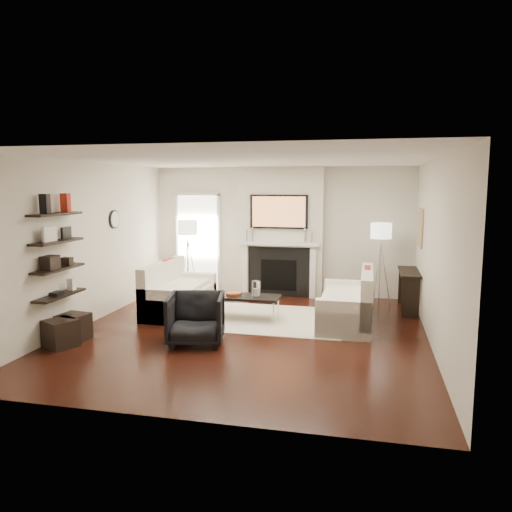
% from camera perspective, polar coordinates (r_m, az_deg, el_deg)
% --- Properties ---
extents(room_envelope, '(6.00, 6.00, 6.00)m').
position_cam_1_polar(room_envelope, '(7.69, -0.99, 0.87)').
color(room_envelope, black).
rests_on(room_envelope, ground).
extents(chimney_breast, '(1.80, 0.25, 2.70)m').
position_cam_1_polar(chimney_breast, '(10.48, 2.77, 2.78)').
color(chimney_breast, silver).
rests_on(chimney_breast, floor).
extents(fireplace_surround, '(1.30, 0.02, 1.04)m').
position_cam_1_polar(fireplace_surround, '(10.46, 2.61, -1.82)').
color(fireplace_surround, black).
rests_on(fireplace_surround, floor).
extents(firebox, '(0.75, 0.02, 0.65)m').
position_cam_1_polar(firebox, '(10.47, 2.60, -2.20)').
color(firebox, black).
rests_on(firebox, floor).
extents(mantel_pilaster_l, '(0.12, 0.08, 1.10)m').
position_cam_1_polar(mantel_pilaster_l, '(10.58, -1.26, -1.54)').
color(mantel_pilaster_l, white).
rests_on(mantel_pilaster_l, floor).
extents(mantel_pilaster_r, '(0.12, 0.08, 1.10)m').
position_cam_1_polar(mantel_pilaster_r, '(10.33, 6.51, -1.82)').
color(mantel_pilaster_r, white).
rests_on(mantel_pilaster_r, floor).
extents(mantel_shelf, '(1.70, 0.18, 0.07)m').
position_cam_1_polar(mantel_shelf, '(10.33, 2.58, 1.42)').
color(mantel_shelf, white).
rests_on(mantel_shelf, chimney_breast).
extents(tv_body, '(1.20, 0.06, 0.70)m').
position_cam_1_polar(tv_body, '(10.30, 2.63, 5.08)').
color(tv_body, black).
rests_on(tv_body, chimney_breast).
extents(tv_screen, '(1.10, 0.00, 0.62)m').
position_cam_1_polar(tv_screen, '(10.26, 2.59, 5.08)').
color(tv_screen, '#BF723F').
rests_on(tv_screen, tv_body).
extents(candlestick_l_tall, '(0.04, 0.04, 0.30)m').
position_cam_1_polar(candlestick_l_tall, '(10.43, -0.38, 2.51)').
color(candlestick_l_tall, silver).
rests_on(candlestick_l_tall, mantel_shelf).
extents(candlestick_l_short, '(0.04, 0.04, 0.24)m').
position_cam_1_polar(candlestick_l_short, '(10.46, -1.08, 2.36)').
color(candlestick_l_short, silver).
rests_on(candlestick_l_short, mantel_shelf).
extents(candlestick_r_tall, '(0.04, 0.04, 0.30)m').
position_cam_1_polar(candlestick_r_tall, '(10.23, 5.63, 2.37)').
color(candlestick_r_tall, silver).
rests_on(candlestick_r_tall, mantel_shelf).
extents(candlestick_r_short, '(0.04, 0.04, 0.24)m').
position_cam_1_polar(candlestick_r_short, '(10.22, 6.35, 2.18)').
color(candlestick_r_short, silver).
rests_on(candlestick_r_short, mantel_shelf).
extents(hallway_panel, '(0.90, 0.02, 2.10)m').
position_cam_1_polar(hallway_panel, '(11.09, -6.61, 1.47)').
color(hallway_panel, white).
rests_on(hallway_panel, floor).
extents(door_trim_l, '(0.06, 0.06, 2.16)m').
position_cam_1_polar(door_trim_l, '(11.24, -8.95, 1.51)').
color(door_trim_l, white).
rests_on(door_trim_l, floor).
extents(door_trim_r, '(0.06, 0.06, 2.16)m').
position_cam_1_polar(door_trim_r, '(10.92, -4.26, 1.40)').
color(door_trim_r, white).
rests_on(door_trim_r, floor).
extents(door_trim_top, '(1.02, 0.06, 0.06)m').
position_cam_1_polar(door_trim_top, '(11.00, -6.73, 7.05)').
color(door_trim_top, white).
rests_on(door_trim_top, wall_back).
extents(rug, '(2.60, 2.00, 0.01)m').
position_cam_1_polar(rug, '(8.78, 1.57, -7.17)').
color(rug, beige).
rests_on(rug, floor).
extents(loveseat_left_base, '(0.85, 1.80, 0.42)m').
position_cam_1_polar(loveseat_left_base, '(9.29, -8.69, -5.12)').
color(loveseat_left_base, white).
rests_on(loveseat_left_base, floor).
extents(loveseat_left_back, '(0.18, 1.80, 0.80)m').
position_cam_1_polar(loveseat_left_back, '(9.35, -10.64, -3.10)').
color(loveseat_left_back, white).
rests_on(loveseat_left_back, floor).
extents(loveseat_left_arm_n, '(0.85, 0.18, 0.60)m').
position_cam_1_polar(loveseat_left_arm_n, '(8.54, -10.70, -5.71)').
color(loveseat_left_arm_n, white).
rests_on(loveseat_left_arm_n, floor).
extents(loveseat_left_arm_s, '(0.85, 0.18, 0.60)m').
position_cam_1_polar(loveseat_left_arm_s, '(10.01, -7.00, -3.60)').
color(loveseat_left_arm_s, white).
rests_on(loveseat_left_arm_s, floor).
extents(loveseat_left_cushion, '(0.63, 1.44, 0.10)m').
position_cam_1_polar(loveseat_left_cushion, '(9.22, -8.43, -3.56)').
color(loveseat_left_cushion, white).
rests_on(loveseat_left_cushion, loveseat_left_base).
extents(pillow_left_orange, '(0.10, 0.42, 0.42)m').
position_cam_1_polar(pillow_left_orange, '(9.59, -9.96, -1.57)').
color(pillow_left_orange, '#A62514').
rests_on(pillow_left_orange, loveseat_left_cushion).
extents(pillow_left_charcoal, '(0.10, 0.40, 0.40)m').
position_cam_1_polar(pillow_left_charcoal, '(9.05, -11.43, -2.24)').
color(pillow_left_charcoal, black).
rests_on(pillow_left_charcoal, loveseat_left_cushion).
extents(loveseat_right_base, '(0.85, 1.80, 0.42)m').
position_cam_1_polar(loveseat_right_base, '(8.53, 10.21, -6.34)').
color(loveseat_right_base, white).
rests_on(loveseat_right_base, floor).
extents(loveseat_right_back, '(0.18, 1.80, 0.80)m').
position_cam_1_polar(loveseat_right_back, '(8.45, 12.54, -4.34)').
color(loveseat_right_back, white).
rests_on(loveseat_right_back, floor).
extents(loveseat_right_arm_n, '(0.85, 0.18, 0.60)m').
position_cam_1_polar(loveseat_right_arm_n, '(7.72, 9.94, -7.17)').
color(loveseat_right_arm_n, white).
rests_on(loveseat_right_arm_n, floor).
extents(loveseat_right_arm_s, '(0.85, 0.18, 0.60)m').
position_cam_1_polar(loveseat_right_arm_s, '(9.30, 10.46, -4.58)').
color(loveseat_right_arm_s, white).
rests_on(loveseat_right_arm_s, floor).
extents(loveseat_right_cushion, '(0.63, 1.44, 0.10)m').
position_cam_1_polar(loveseat_right_cushion, '(8.47, 9.92, -4.62)').
color(loveseat_right_cushion, white).
rests_on(loveseat_right_cushion, loveseat_right_base).
extents(pillow_right_orange, '(0.10, 0.42, 0.42)m').
position_cam_1_polar(pillow_right_orange, '(8.70, 12.60, -2.61)').
color(pillow_right_orange, '#A62514').
rests_on(pillow_right_orange, loveseat_right_cushion).
extents(pillow_right_charcoal, '(0.10, 0.40, 0.40)m').
position_cam_1_polar(pillow_right_charcoal, '(8.12, 12.57, -3.45)').
color(pillow_right_charcoal, black).
rests_on(pillow_right_charcoal, loveseat_right_cushion).
extents(coffee_table, '(1.10, 0.55, 0.04)m').
position_cam_1_polar(coffee_table, '(8.66, -0.97, -4.70)').
color(coffee_table, black).
rests_on(coffee_table, floor).
extents(coffee_leg_nw, '(0.02, 0.02, 0.38)m').
position_cam_1_polar(coffee_leg_nw, '(8.63, -4.57, -6.20)').
color(coffee_leg_nw, silver).
rests_on(coffee_leg_nw, floor).
extents(coffee_leg_ne, '(0.02, 0.02, 0.38)m').
position_cam_1_polar(coffee_leg_ne, '(8.39, 2.01, -6.59)').
color(coffee_leg_ne, silver).
rests_on(coffee_leg_ne, floor).
extents(coffee_leg_sw, '(0.02, 0.02, 0.38)m').
position_cam_1_polar(coffee_leg_sw, '(9.04, -3.73, -5.54)').
color(coffee_leg_sw, silver).
rests_on(coffee_leg_sw, floor).
extents(coffee_leg_se, '(0.02, 0.02, 0.38)m').
position_cam_1_polar(coffee_leg_se, '(8.81, 2.55, -5.88)').
color(coffee_leg_se, silver).
rests_on(coffee_leg_se, floor).
extents(hurricane_glass, '(0.15, 0.15, 0.26)m').
position_cam_1_polar(hurricane_glass, '(8.59, -0.00, -3.71)').
color(hurricane_glass, white).
rests_on(hurricane_glass, coffee_table).
extents(hurricane_candle, '(0.09, 0.09, 0.14)m').
position_cam_1_polar(hurricane_candle, '(8.60, -0.00, -4.14)').
color(hurricane_candle, white).
rests_on(hurricane_candle, coffee_table).
extents(copper_bowl, '(0.28, 0.28, 0.05)m').
position_cam_1_polar(copper_bowl, '(8.71, -2.58, -4.33)').
color(copper_bowl, '#C85521').
rests_on(copper_bowl, coffee_table).
extents(armchair, '(0.94, 0.90, 0.82)m').
position_cam_1_polar(armchair, '(7.43, -6.90, -6.84)').
color(armchair, black).
rests_on(armchair, floor).
extents(lamp_left_post, '(0.02, 0.02, 1.20)m').
position_cam_1_polar(lamp_left_post, '(10.55, -7.74, -1.36)').
color(lamp_left_post, silver).
rests_on(lamp_left_post, floor).
extents(lamp_left_shade, '(0.40, 0.40, 0.30)m').
position_cam_1_polar(lamp_left_shade, '(10.44, -7.82, 3.24)').
color(lamp_left_shade, white).
rests_on(lamp_left_shade, lamp_left_post).
extents(lamp_left_leg_a, '(0.25, 0.02, 1.23)m').
position_cam_1_polar(lamp_left_leg_a, '(10.51, -7.17, -1.39)').
color(lamp_left_leg_a, silver).
rests_on(lamp_left_leg_a, floor).
extents(lamp_left_leg_b, '(0.14, 0.22, 1.23)m').
position_cam_1_polar(lamp_left_leg_b, '(10.65, -7.83, -1.27)').
color(lamp_left_leg_b, silver).
rests_on(lamp_left_leg_b, floor).
extents(lamp_left_leg_c, '(0.14, 0.22, 1.23)m').
position_cam_1_polar(lamp_left_leg_c, '(10.48, -8.20, -1.43)').
color(lamp_left_leg_c, silver).
rests_on(lamp_left_leg_c, floor).
extents(lamp_right_post, '(0.02, 0.02, 1.20)m').
position_cam_1_polar(lamp_right_post, '(10.02, 13.95, -2.02)').
color(lamp_right_post, silver).
rests_on(lamp_right_post, floor).
extents(lamp_right_shade, '(0.40, 0.40, 0.30)m').
position_cam_1_polar(lamp_right_shade, '(9.91, 14.11, 2.82)').
color(lamp_right_shade, white).
rests_on(lamp_right_shade, lamp_right_post).
extents(lamp_right_leg_a, '(0.25, 0.02, 1.23)m').
position_cam_1_polar(lamp_right_leg_a, '(10.03, 14.57, -2.04)').
color(lamp_right_leg_a, silver).
rests_on(lamp_right_leg_a, floor).
extents(lamp_right_leg_b, '(0.14, 0.22, 1.23)m').
position_cam_1_polar(lamp_right_leg_b, '(10.12, 13.62, -1.92)').
color(lamp_right_leg_b, silver).
rests_on(lamp_right_leg_b, floor).
extents(lamp_right_leg_c, '(0.14, 0.22, 1.23)m').
position_cam_1_polar(lamp_right_leg_c, '(9.93, 13.64, -2.10)').
color(lamp_right_leg_c, silver).
rests_on(lamp_right_leg_c, floor).
extents(console_top, '(0.35, 1.20, 0.04)m').
position_cam_1_polar(console_top, '(9.63, 17.11, -1.76)').
color(console_top, black).
rests_on(console_top, floor).
extents(console_leg_n, '(0.30, 0.04, 0.71)m').
position_cam_1_polar(console_leg_n, '(9.16, 17.26, -4.64)').
color(console_leg_n, black).
rests_on(console_leg_n, floor).
extents(console_leg_s, '(0.30, 0.04, 0.71)m').
position_cam_1_polar(console_leg_s, '(10.24, 16.80, -3.31)').
color(console_leg_s, black).
rests_on(console_leg_s, floor).
extents(wall_art, '(0.03, 0.70, 0.70)m').
position_cam_1_polar(wall_art, '(9.53, 18.28, 3.06)').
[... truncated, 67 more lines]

